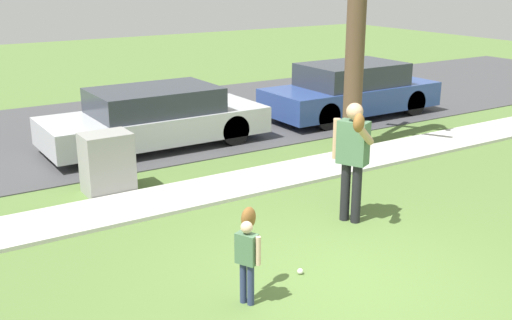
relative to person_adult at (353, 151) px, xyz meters
The scene contains 10 objects.
ground_plane 2.70m from the person_adult, 119.77° to the left, with size 48.00×48.00×0.00m, color #567538.
sidewalk_strip 2.77m from the person_adult, 118.66° to the left, with size 36.00×1.20×0.06m, color beige.
road_surface 7.43m from the person_adult, 99.62° to the left, with size 36.00×6.80×0.02m, color #424244.
person_adult is the anchor object (origin of this frame).
person_child 2.72m from the person_adult, 155.80° to the right, with size 0.42×0.52×1.03m.
baseball 2.13m from the person_adult, 149.63° to the right, with size 0.07×0.07×0.07m, color white.
utility_cabinet 4.10m from the person_adult, 128.95° to the left, with size 0.79×0.59×1.02m, color gray.
street_tree_near 4.48m from the person_adult, 48.87° to the left, with size 1.85×1.88×5.33m.
parked_sedan_silver 5.35m from the person_adult, 98.14° to the left, with size 4.60×1.80×1.23m.
parked_wagon_blue 6.91m from the person_adult, 49.15° to the left, with size 4.50×1.80×1.33m.
Camera 1 is at (-4.52, -5.08, 3.60)m, focal length 43.67 mm.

